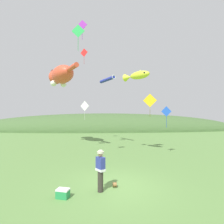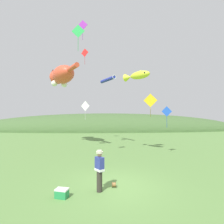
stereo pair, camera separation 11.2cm
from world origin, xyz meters
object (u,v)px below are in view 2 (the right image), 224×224
kite_fish_windsock (137,75)px  kite_diamond_blue (167,112)px  kite_tube_streamer (108,80)px  kite_diamond_gold (150,101)px  festival_attendant (99,169)px  kite_spool (114,185)px  kite_diamond_green (78,32)px  picnic_cooler (62,193)px  kite_diamond_white (85,106)px  kite_diamond_violet (83,25)px  kite_giant_cat (62,76)px  kite_diamond_red (85,53)px

kite_fish_windsock → kite_diamond_blue: kite_fish_windsock is taller
kite_diamond_blue → kite_fish_windsock: bearing=-179.7°
kite_tube_streamer → kite_diamond_gold: kite_tube_streamer is taller
festival_attendant → kite_spool: (0.64, 0.44, -0.83)m
kite_tube_streamer → kite_diamond_green: kite_diamond_green is taller
kite_tube_streamer → kite_diamond_blue: bearing=-46.1°
kite_spool → kite_diamond_green: size_ratio=0.14×
picnic_cooler → kite_diamond_white: 11.63m
kite_spool → kite_fish_windsock: bearing=69.9°
kite_diamond_green → kite_diamond_violet: size_ratio=0.99×
picnic_cooler → kite_diamond_violet: 14.04m
kite_diamond_blue → kite_diamond_green: kite_diamond_green is taller
kite_giant_cat → kite_diamond_red: kite_diamond_red is taller
kite_fish_windsock → kite_diamond_blue: (2.45, 0.01, -2.97)m
kite_spool → picnic_cooler: (-2.12, -0.93, 0.06)m
picnic_cooler → kite_giant_cat: 14.57m
kite_giant_cat → kite_diamond_gold: kite_giant_cat is taller
picnic_cooler → kite_fish_windsock: size_ratio=0.25×
kite_spool → picnic_cooler: 2.32m
kite_diamond_red → kite_diamond_violet: size_ratio=1.06×
kite_diamond_gold → kite_fish_windsock: bearing=-129.1°
kite_spool → kite_diamond_blue: bearing=52.6°
kite_giant_cat → kite_diamond_gold: bearing=-19.1°
picnic_cooler → kite_diamond_violet: bearing=91.9°
kite_giant_cat → kite_tube_streamer: (5.05, -0.14, -0.42)m
kite_diamond_red → kite_diamond_green: 9.08m
kite_diamond_red → picnic_cooler: bearing=-87.1°
kite_tube_streamer → festival_attendant: bearing=-92.7°
kite_diamond_gold → kite_diamond_violet: size_ratio=1.20×
kite_diamond_green → festival_attendant: bearing=-69.1°
kite_tube_streamer → kite_diamond_red: kite_diamond_red is taller
kite_spool → kite_fish_windsock: (2.23, 6.10, 6.44)m
kite_fish_windsock → kite_tube_streamer: kite_tube_streamer is taller
kite_fish_windsock → kite_diamond_violet: bearing=162.6°
kite_fish_windsock → kite_giant_cat: bearing=145.3°
kite_fish_windsock → kite_diamond_white: size_ratio=1.15×
festival_attendant → kite_diamond_red: (-2.15, 13.01, 9.75)m
kite_diamond_white → kite_diamond_blue: size_ratio=1.09×
kite_spool → kite_diamond_white: kite_diamond_white is taller
kite_tube_streamer → kite_diamond_violet: kite_diamond_violet is taller
kite_giant_cat → kite_diamond_white: kite_giant_cat is taller
kite_diamond_green → kite_diamond_gold: bearing=36.0°
kite_spool → kite_diamond_red: bearing=102.5°
kite_tube_streamer → kite_diamond_violet: size_ratio=1.57×
kite_diamond_blue → kite_diamond_green: size_ratio=0.98×
kite_fish_windsock → kite_tube_streamer: bearing=115.0°
kite_giant_cat → kite_diamond_white: (2.72, -1.25, -3.42)m
kite_spool → kite_tube_streamer: kite_tube_streamer is taller
festival_attendant → kite_giant_cat: kite_giant_cat is taller
kite_tube_streamer → kite_diamond_gold: bearing=-37.2°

